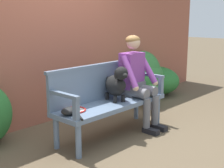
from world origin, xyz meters
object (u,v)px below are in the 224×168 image
at_px(garden_bench, 112,106).
at_px(potted_plant, 151,95).
at_px(person_seated, 136,78).
at_px(tennis_racket, 75,111).
at_px(dog_on_bench, 117,84).
at_px(baseball_glove, 69,111).

height_order(garden_bench, potted_plant, garden_bench).
xyz_separation_m(person_seated, tennis_racket, (-1.12, 0.07, -0.26)).
height_order(dog_on_bench, potted_plant, dog_on_bench).
xyz_separation_m(garden_bench, person_seated, (0.50, -0.02, 0.33)).
bearing_deg(baseball_glove, person_seated, -18.92).
relative_size(garden_bench, dog_on_bench, 3.54).
height_order(tennis_racket, potted_plant, tennis_racket).
bearing_deg(potted_plant, baseball_glove, -170.16).
xyz_separation_m(person_seated, potted_plant, (0.92, 0.40, -0.50)).
bearing_deg(garden_bench, baseball_glove, 179.70).
height_order(baseball_glove, potted_plant, baseball_glove).
xyz_separation_m(tennis_racket, potted_plant, (2.04, 0.33, -0.24)).
relative_size(dog_on_bench, baseball_glove, 2.24).
distance_m(garden_bench, baseball_glove, 0.75).
relative_size(garden_bench, tennis_racket, 3.07).
relative_size(dog_on_bench, tennis_racket, 0.87).
distance_m(person_seated, baseball_glove, 1.27).
bearing_deg(dog_on_bench, potted_plant, 16.31).
xyz_separation_m(garden_bench, dog_on_bench, (0.08, -0.01, 0.31)).
distance_m(tennis_racket, potted_plant, 2.08).
xyz_separation_m(baseball_glove, potted_plant, (2.17, 0.38, -0.27)).
bearing_deg(tennis_racket, potted_plant, 9.13).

